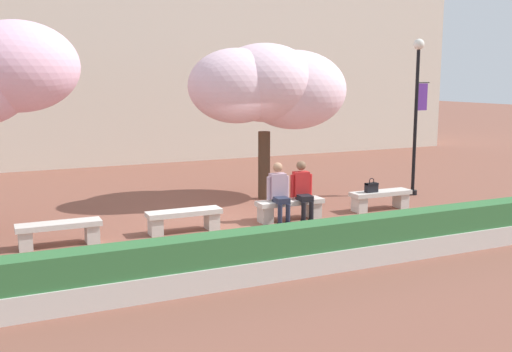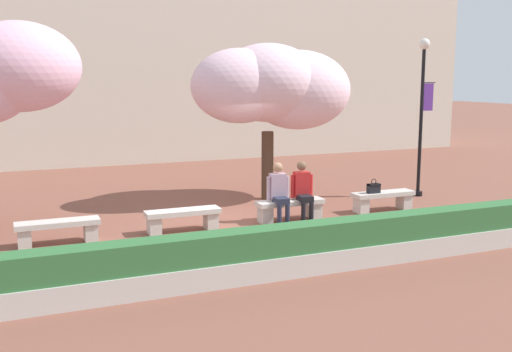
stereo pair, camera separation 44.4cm
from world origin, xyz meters
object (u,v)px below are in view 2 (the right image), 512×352
(person_seated_left, at_px, (279,190))
(cherry_tree_main, at_px, (273,87))
(stone_bench_center, at_px, (290,207))
(person_seated_right, at_px, (303,188))
(lamp_post_with_banner, at_px, (422,103))
(stone_bench_near_east, at_px, (383,198))
(stone_bench_west_end, at_px, (58,229))
(stone_bench_near_west, at_px, (183,217))
(handbag, at_px, (374,188))

(person_seated_left, height_order, cherry_tree_main, cherry_tree_main)
(stone_bench_center, bearing_deg, person_seated_right, -10.75)
(stone_bench_center, relative_size, lamp_post_with_banner, 0.38)
(person_seated_left, xyz_separation_m, person_seated_right, (0.58, 0.00, 0.00))
(lamp_post_with_banner, bearing_deg, stone_bench_near_east, -149.05)
(stone_bench_near_east, height_order, person_seated_left, person_seated_left)
(stone_bench_west_end, height_order, stone_bench_center, same)
(stone_bench_near_west, xyz_separation_m, stone_bench_near_east, (4.85, 0.00, 0.00))
(cherry_tree_main, bearing_deg, person_seated_right, -97.86)
(stone_bench_west_end, bearing_deg, lamp_post_with_banner, 7.10)
(stone_bench_near_west, xyz_separation_m, lamp_post_with_banner, (6.76, 1.14, 2.15))
(stone_bench_west_end, relative_size, lamp_post_with_banner, 0.38)
(stone_bench_near_west, relative_size, stone_bench_center, 1.00)
(lamp_post_with_banner, bearing_deg, person_seated_left, -165.50)
(handbag, relative_size, lamp_post_with_banner, 0.08)
(stone_bench_near_east, height_order, person_seated_right, person_seated_right)
(person_seated_right, bearing_deg, lamp_post_with_banner, 16.45)
(stone_bench_center, xyz_separation_m, handbag, (2.13, -0.03, 0.28))
(handbag, bearing_deg, stone_bench_center, 179.19)
(person_seated_left, bearing_deg, stone_bench_near_east, 1.12)
(stone_bench_west_end, distance_m, cherry_tree_main, 6.44)
(person_seated_right, xyz_separation_m, handbag, (1.85, 0.02, -0.12))
(person_seated_left, bearing_deg, person_seated_right, 0.01)
(cherry_tree_main, height_order, lamp_post_with_banner, lamp_post_with_banner)
(stone_bench_near_east, height_order, cherry_tree_main, cherry_tree_main)
(handbag, bearing_deg, cherry_tree_main, 123.65)
(person_seated_left, distance_m, person_seated_right, 0.58)
(handbag, bearing_deg, stone_bench_west_end, 179.75)
(stone_bench_west_end, distance_m, person_seated_left, 4.57)
(handbag, distance_m, cherry_tree_main, 3.59)
(stone_bench_west_end, bearing_deg, person_seated_right, -0.59)
(cherry_tree_main, bearing_deg, stone_bench_near_west, -143.11)
(stone_bench_near_west, relative_size, lamp_post_with_banner, 0.38)
(person_seated_left, bearing_deg, stone_bench_center, 10.12)
(stone_bench_near_west, xyz_separation_m, person_seated_right, (2.70, -0.05, 0.40))
(stone_bench_center, bearing_deg, cherry_tree_main, 75.20)
(stone_bench_near_west, distance_m, lamp_post_with_banner, 7.18)
(stone_bench_center, distance_m, person_seated_left, 0.50)
(stone_bench_west_end, distance_m, stone_bench_near_east, 7.27)
(stone_bench_near_east, height_order, handbag, handbag)
(stone_bench_near_west, relative_size, person_seated_left, 1.19)
(stone_bench_near_west, distance_m, person_seated_left, 2.17)
(stone_bench_center, relative_size, stone_bench_near_east, 1.00)
(lamp_post_with_banner, bearing_deg, person_seated_right, -163.55)
(stone_bench_near_east, bearing_deg, person_seated_left, -178.88)
(lamp_post_with_banner, bearing_deg, handbag, -151.92)
(handbag, height_order, lamp_post_with_banner, lamp_post_with_banner)
(cherry_tree_main, relative_size, lamp_post_with_banner, 1.02)
(stone_bench_near_west, height_order, person_seated_right, person_seated_right)
(stone_bench_near_east, bearing_deg, person_seated_right, -178.59)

